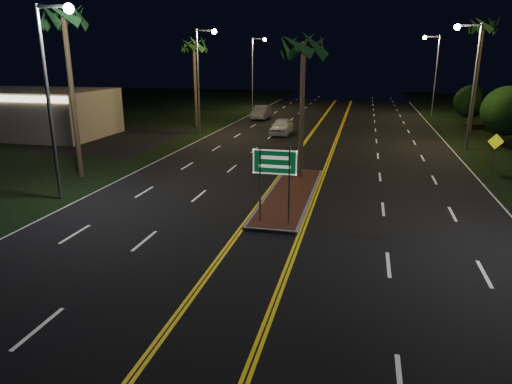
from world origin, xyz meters
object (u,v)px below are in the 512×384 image
(streetlight_left_near, at_px, (53,81))
(streetlight_left_far, at_px, (255,65))
(streetlight_right_mid, at_px, (470,72))
(palm_right_far, at_px, (483,27))
(median_island, at_px, (290,195))
(highway_sign, at_px, (275,169))
(car_near, at_px, (282,125))
(streetlight_left_mid, at_px, (202,69))
(palm_left_far, at_px, (194,45))
(palm_median, at_px, (304,46))
(car_far, at_px, (261,111))
(streetlight_right_far, at_px, (433,66))
(shrub_far, at_px, (471,102))
(palm_left_near, at_px, (64,19))
(warning_sign, at_px, (495,147))
(commercial_building, at_px, (23,112))
(shrub_mid, at_px, (507,111))

(streetlight_left_near, relative_size, streetlight_left_far, 1.00)
(streetlight_right_mid, height_order, palm_right_far, palm_right_far)
(median_island, height_order, highway_sign, highway_sign)
(palm_right_far, bearing_deg, car_near, -164.97)
(streetlight_left_mid, height_order, palm_left_far, streetlight_left_mid)
(highway_sign, height_order, palm_left_far, palm_left_far)
(palm_median, xyz_separation_m, palm_left_far, (-12.80, 17.50, 0.47))
(palm_median, distance_m, car_far, 27.12)
(streetlight_left_near, height_order, streetlight_right_far, same)
(shrub_far, bearing_deg, palm_left_near, -133.21)
(streetlight_left_far, bearing_deg, palm_right_far, -30.88)
(warning_sign, bearing_deg, streetlight_left_mid, 152.14)
(commercial_building, bearing_deg, shrub_mid, 5.72)
(car_near, bearing_deg, palm_left_near, -115.57)
(warning_sign, bearing_deg, streetlight_left_near, -158.85)
(streetlight_left_far, relative_size, warning_sign, 3.97)
(streetlight_right_mid, distance_m, palm_right_far, 9.00)
(streetlight_right_far, distance_m, palm_median, 33.28)
(commercial_building, bearing_deg, streetlight_right_mid, 3.14)
(streetlight_left_mid, bearing_deg, streetlight_right_mid, -5.38)
(car_far, bearing_deg, highway_sign, -77.50)
(streetlight_left_mid, relative_size, streetlight_left_far, 1.00)
(streetlight_right_far, xyz_separation_m, palm_left_far, (-23.41, -14.00, 2.09))
(streetlight_right_mid, height_order, palm_left_near, palm_left_near)
(highway_sign, height_order, palm_right_far, palm_right_far)
(streetlight_right_far, relative_size, car_near, 1.81)
(palm_left_far, bearing_deg, palm_left_near, -89.14)
(commercial_building, distance_m, streetlight_left_far, 28.75)
(highway_sign, bearing_deg, streetlight_left_mid, 116.59)
(car_far, distance_m, warning_sign, 27.97)
(streetlight_left_near, bearing_deg, shrub_far, 52.66)
(palm_right_far, bearing_deg, shrub_mid, -78.69)
(streetlight_left_near, bearing_deg, streetlight_left_far, 90.00)
(streetlight_left_far, height_order, streetlight_right_mid, same)
(streetlight_left_mid, distance_m, car_far, 12.85)
(streetlight_left_mid, height_order, streetlight_right_mid, same)
(median_island, xyz_separation_m, palm_left_near, (-12.50, 1.00, 8.60))
(commercial_building, height_order, streetlight_right_mid, streetlight_right_mid)
(streetlight_right_far, bearing_deg, highway_sign, -105.15)
(streetlight_left_mid, bearing_deg, warning_sign, -21.71)
(car_near, bearing_deg, streetlight_right_mid, -13.00)
(highway_sign, xyz_separation_m, shrub_mid, (14.00, 21.20, 0.32))
(streetlight_right_far, height_order, palm_left_near, palm_left_near)
(warning_sign, bearing_deg, shrub_far, 76.86)
(commercial_building, relative_size, palm_median, 1.81)
(palm_median, distance_m, palm_left_near, 12.82)
(streetlight_left_mid, height_order, car_near, streetlight_left_mid)
(car_near, relative_size, car_far, 0.99)
(commercial_building, distance_m, car_far, 23.90)
(car_near, distance_m, warning_sign, 18.22)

